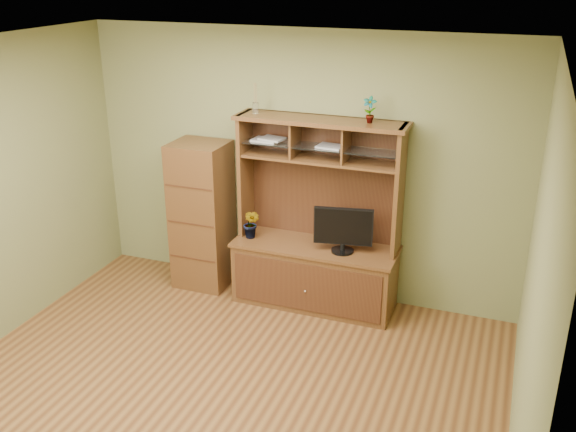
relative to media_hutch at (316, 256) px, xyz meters
The scene contains 8 objects.
room 1.94m from the media_hutch, 98.96° to the right, with size 4.54×4.04×2.74m.
media_hutch is the anchor object (origin of this frame).
monitor 0.48m from the media_hutch, 15.74° to the right, with size 0.56×0.22×0.45m.
orchid_plant 0.72m from the media_hutch, behind, with size 0.17×0.14×0.31m, color #2D6121.
top_plant 1.57m from the media_hutch, ahead, with size 0.13×0.09×0.24m, color #2F5E20.
reed_diffuser 1.63m from the media_hutch, behind, with size 0.06×0.06×0.29m.
magazines 1.17m from the media_hutch, 166.57° to the left, with size 0.92×0.22×0.04m.
side_cabinet 1.29m from the media_hutch, behind, with size 0.56×0.51×1.57m.
Camera 1 is at (2.04, -3.81, 3.28)m, focal length 40.00 mm.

